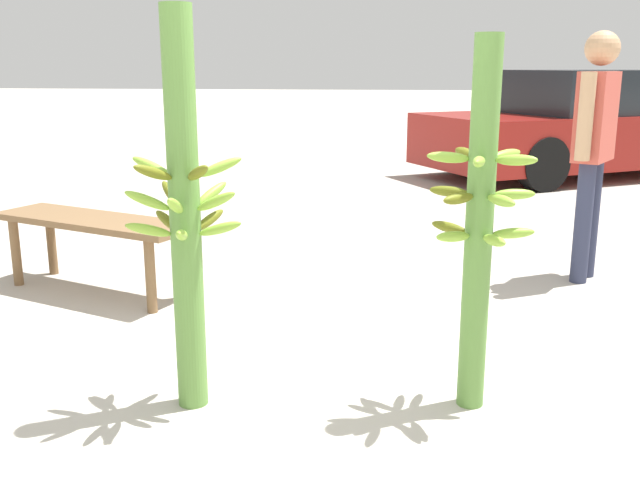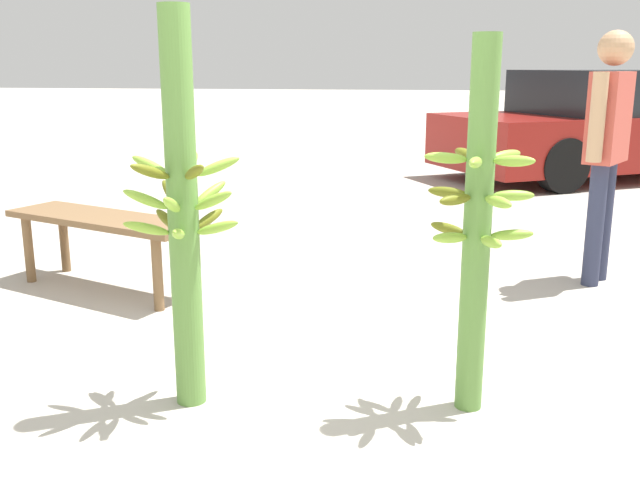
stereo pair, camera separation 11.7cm
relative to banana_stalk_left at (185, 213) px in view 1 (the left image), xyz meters
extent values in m
plane|color=#B2AA9E|center=(0.50, -0.15, -0.82)|extent=(80.00, 80.00, 0.00)
cylinder|color=#5B8C3D|center=(0.00, 0.00, -0.01)|extent=(0.12, 0.12, 1.62)
ellipsoid|color=#84B238|center=(0.13, 0.05, 0.18)|extent=(0.19, 0.11, 0.10)
ellipsoid|color=#84B238|center=(-0.01, 0.14, 0.18)|extent=(0.05, 0.19, 0.10)
ellipsoid|color=#84B238|center=(-0.14, 0.04, 0.18)|extent=(0.19, 0.09, 0.10)
ellipsoid|color=#5D6216|center=(-0.08, -0.12, 0.18)|extent=(0.13, 0.18, 0.10)
ellipsoid|color=#5D6216|center=(0.09, -0.11, 0.18)|extent=(0.15, 0.17, 0.10)
ellipsoid|color=#84B238|center=(0.01, -0.14, 0.06)|extent=(0.05, 0.19, 0.11)
ellipsoid|color=#84B238|center=(0.14, -0.03, 0.06)|extent=(0.19, 0.08, 0.11)
ellipsoid|color=#84B238|center=(0.08, 0.12, 0.06)|extent=(0.13, 0.18, 0.11)
ellipsoid|color=#5D6216|center=(-0.09, 0.11, 0.06)|extent=(0.15, 0.17, 0.11)
ellipsoid|color=#84B238|center=(-0.13, -0.05, 0.06)|extent=(0.19, 0.11, 0.11)
ellipsoid|color=#5D6216|center=(0.06, 0.13, -0.05)|extent=(0.11, 0.19, 0.09)
ellipsoid|color=#5D6216|center=(-0.11, 0.10, -0.05)|extent=(0.17, 0.16, 0.09)
ellipsoid|color=#84B238|center=(-0.13, -0.07, -0.05)|extent=(0.18, 0.13, 0.09)
ellipsoid|color=#84B238|center=(0.03, -0.14, -0.05)|extent=(0.08, 0.19, 0.09)
ellipsoid|color=#84B238|center=(0.15, -0.02, -0.05)|extent=(0.19, 0.06, 0.09)
cylinder|color=#5B8C3D|center=(1.16, 0.14, -0.06)|extent=(0.11, 0.11, 1.51)
ellipsoid|color=#84B238|center=(1.28, 0.07, 0.22)|extent=(0.17, 0.12, 0.06)
ellipsoid|color=#84B238|center=(1.26, 0.23, 0.22)|extent=(0.15, 0.15, 0.06)
ellipsoid|color=#5D6216|center=(1.11, 0.26, 0.22)|extent=(0.11, 0.17, 0.06)
ellipsoid|color=#84B238|center=(1.03, 0.12, 0.22)|extent=(0.17, 0.06, 0.06)
ellipsoid|color=#84B238|center=(1.13, 0.00, 0.22)|extent=(0.08, 0.17, 0.06)
ellipsoid|color=#84B238|center=(1.29, 0.16, 0.08)|extent=(0.17, 0.07, 0.04)
ellipsoid|color=#84B238|center=(1.18, 0.27, 0.08)|extent=(0.06, 0.17, 0.04)
ellipsoid|color=#5D6216|center=(1.04, 0.19, 0.08)|extent=(0.17, 0.11, 0.04)
ellipsoid|color=#5D6216|center=(1.07, 0.04, 0.08)|extent=(0.15, 0.15, 0.04)
ellipsoid|color=#84B238|center=(1.23, 0.02, 0.08)|extent=(0.12, 0.17, 0.04)
ellipsoid|color=#5D6216|center=(1.05, 0.21, -0.08)|extent=(0.17, 0.13, 0.06)
ellipsoid|color=#84B238|center=(1.06, 0.05, -0.08)|extent=(0.16, 0.14, 0.06)
ellipsoid|color=#84B238|center=(1.21, 0.01, -0.08)|extent=(0.10, 0.17, 0.06)
ellipsoid|color=#84B238|center=(1.30, 0.14, -0.08)|extent=(0.17, 0.05, 0.06)
ellipsoid|color=#84B238|center=(1.20, 0.26, -0.08)|extent=(0.09, 0.18, 0.06)
cylinder|color=#2D334C|center=(2.01, 2.00, -0.42)|extent=(0.15, 0.15, 0.79)
cylinder|color=#2D334C|center=(2.10, 2.15, -0.42)|extent=(0.15, 0.15, 0.79)
cube|color=#BF4C3F|center=(2.06, 2.07, 0.25)|extent=(0.34, 0.42, 0.56)
cylinder|color=tan|center=(1.94, 1.86, 0.27)|extent=(0.13, 0.13, 0.53)
cylinder|color=tan|center=(2.17, 2.29, 0.27)|extent=(0.13, 0.13, 0.53)
sphere|color=tan|center=(2.06, 2.07, 0.67)|extent=(0.21, 0.21, 0.21)
cube|color=brown|center=(-1.04, 1.42, -0.36)|extent=(1.43, 0.87, 0.04)
cylinder|color=brown|center=(-1.52, 1.76, -0.60)|extent=(0.06, 0.06, 0.44)
cylinder|color=brown|center=(-0.47, 1.35, -0.60)|extent=(0.06, 0.06, 0.44)
cylinder|color=brown|center=(-1.62, 1.49, -0.60)|extent=(0.06, 0.06, 0.44)
cylinder|color=brown|center=(-0.57, 1.08, -0.60)|extent=(0.06, 0.06, 0.44)
cube|color=maroon|center=(3.13, 6.90, -0.33)|extent=(4.53, 3.63, 0.63)
cube|color=black|center=(3.27, 6.98, 0.25)|extent=(2.82, 2.56, 0.53)
cylinder|color=black|center=(2.39, 5.55, -0.51)|extent=(0.64, 0.48, 0.62)
cylinder|color=black|center=(1.60, 6.94, -0.51)|extent=(0.64, 0.48, 0.62)
cylinder|color=black|center=(3.86, 8.24, -0.51)|extent=(0.64, 0.48, 0.62)
camera|label=1|loc=(0.87, -2.68, 0.57)|focal=40.00mm
camera|label=2|loc=(0.98, -2.66, 0.57)|focal=40.00mm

